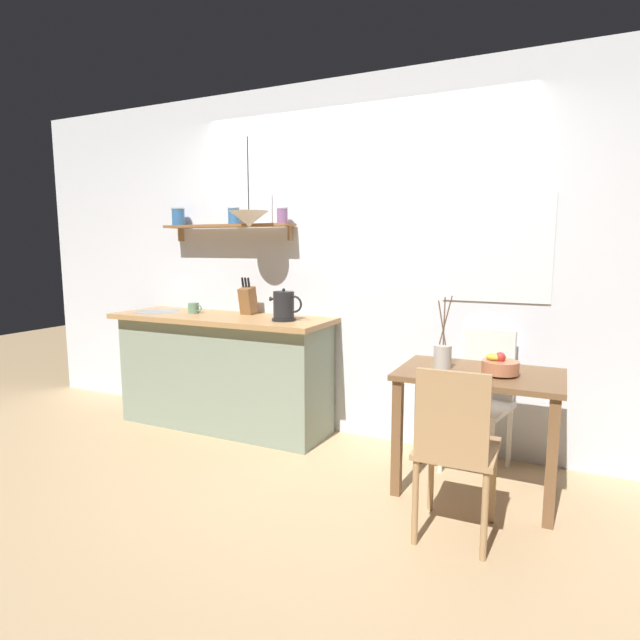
{
  "coord_description": "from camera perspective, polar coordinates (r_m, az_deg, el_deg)",
  "views": [
    {
      "loc": [
        1.46,
        -3.04,
        1.47
      ],
      "look_at": [
        -0.1,
        0.25,
        0.95
      ],
      "focal_mm": 28.89,
      "sensor_mm": 36.0,
      "label": 1
    }
  ],
  "objects": [
    {
      "name": "electric_kettle",
      "position": [
        3.82,
        -3.99,
        1.53
      ],
      "size": [
        0.27,
        0.18,
        0.24
      ],
      "color": "black",
      "rests_on": "kitchen_counter"
    },
    {
      "name": "back_wall",
      "position": [
        3.9,
        6.61,
        6.31
      ],
      "size": [
        6.8,
        0.11,
        2.7
      ],
      "color": "silver",
      "rests_on": "ground_plane"
    },
    {
      "name": "ground_plane",
      "position": [
        3.68,
        -0.27,
        -15.41
      ],
      "size": [
        14.0,
        14.0,
        0.0
      ],
      "primitive_type": "plane",
      "color": "tan"
    },
    {
      "name": "fruit_bowl",
      "position": [
        3.13,
        19.3,
        -4.81
      ],
      "size": [
        0.21,
        0.21,
        0.14
      ],
      "color": "#BC704C",
      "rests_on": "dining_table"
    },
    {
      "name": "dining_table",
      "position": [
        3.22,
        17.16,
        -7.85
      ],
      "size": [
        0.93,
        0.62,
        0.74
      ],
      "color": "brown",
      "rests_on": "ground_plane"
    },
    {
      "name": "dining_chair_far",
      "position": [
        3.62,
        17.48,
        -7.74
      ],
      "size": [
        0.47,
        0.49,
        0.92
      ],
      "color": "white",
      "rests_on": "ground_plane"
    },
    {
      "name": "dining_chair_near",
      "position": [
        2.68,
        14.72,
        -13.18
      ],
      "size": [
        0.4,
        0.44,
        0.9
      ],
      "color": "tan",
      "rests_on": "ground_plane"
    },
    {
      "name": "knife_block",
      "position": [
        4.2,
        -8.0,
        2.22
      ],
      "size": [
        0.1,
        0.15,
        0.3
      ],
      "color": "brown",
      "rests_on": "kitchen_counter"
    },
    {
      "name": "coffee_mug_by_sink",
      "position": [
        4.37,
        -13.8,
        1.3
      ],
      "size": [
        0.13,
        0.09,
        0.09
      ],
      "color": "slate",
      "rests_on": "kitchen_counter"
    },
    {
      "name": "kitchen_counter",
      "position": [
        4.29,
        -10.6,
        -5.53
      ],
      "size": [
        1.83,
        0.63,
        0.93
      ],
      "color": "gray",
      "rests_on": "ground_plane"
    },
    {
      "name": "pendant_lamp",
      "position": [
        3.99,
        -7.88,
        11.09
      ],
      "size": [
        0.3,
        0.3,
        0.65
      ],
      "color": "black"
    },
    {
      "name": "twig_vase",
      "position": [
        3.21,
        13.42,
        -3.84
      ],
      "size": [
        0.11,
        0.11,
        0.44
      ],
      "color": "#B7B2A8",
      "rests_on": "dining_table"
    },
    {
      "name": "wall_shelf",
      "position": [
        4.37,
        -10.7,
        10.62
      ],
      "size": [
        1.19,
        0.2,
        0.28
      ],
      "color": "brown"
    }
  ]
}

